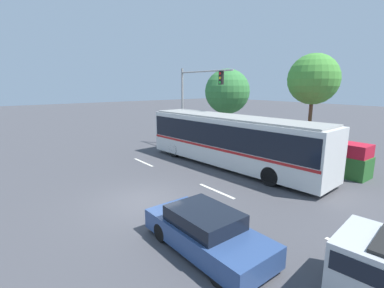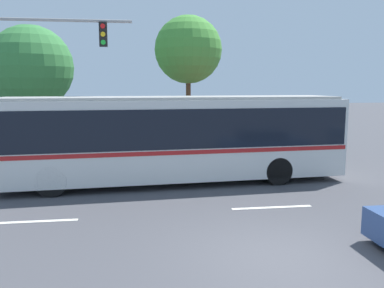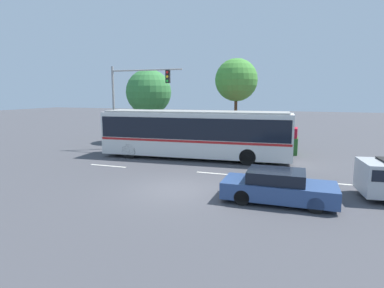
{
  "view_description": "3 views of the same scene",
  "coord_description": "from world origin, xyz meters",
  "px_view_note": "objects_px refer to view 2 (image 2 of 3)",
  "views": [
    {
      "loc": [
        10.24,
        -5.35,
        5.01
      ],
      "look_at": [
        -0.73,
        3.24,
        2.04
      ],
      "focal_mm": 26.13,
      "sensor_mm": 36.0,
      "label": 1
    },
    {
      "loc": [
        -2.86,
        -7.49,
        3.55
      ],
      "look_at": [
        -0.94,
        6.38,
        1.49
      ],
      "focal_mm": 37.35,
      "sensor_mm": 36.0,
      "label": 2
    },
    {
      "loc": [
        5.15,
        -12.76,
        4.24
      ],
      "look_at": [
        -1.33,
        5.82,
        1.14
      ],
      "focal_mm": 29.72,
      "sensor_mm": 36.0,
      "label": 3
    }
  ],
  "objects_px": {
    "city_bus": "(174,134)",
    "street_tree_left": "(31,68)",
    "street_tree_centre": "(188,50)",
    "traffic_light_pole": "(20,67)"
  },
  "relations": [
    {
      "from": "city_bus",
      "to": "street_tree_left",
      "type": "relative_size",
      "value": 1.96
    },
    {
      "from": "street_tree_centre",
      "to": "city_bus",
      "type": "bearing_deg",
      "value": -101.78
    },
    {
      "from": "traffic_light_pole",
      "to": "street_tree_centre",
      "type": "bearing_deg",
      "value": 35.76
    },
    {
      "from": "city_bus",
      "to": "traffic_light_pole",
      "type": "relative_size",
      "value": 1.99
    },
    {
      "from": "city_bus",
      "to": "street_tree_left",
      "type": "height_order",
      "value": "street_tree_left"
    },
    {
      "from": "city_bus",
      "to": "street_tree_left",
      "type": "bearing_deg",
      "value": -47.01
    },
    {
      "from": "street_tree_centre",
      "to": "traffic_light_pole",
      "type": "bearing_deg",
      "value": -144.24
    },
    {
      "from": "street_tree_left",
      "to": "street_tree_centre",
      "type": "relative_size",
      "value": 0.9
    },
    {
      "from": "city_bus",
      "to": "street_tree_centre",
      "type": "xyz_separation_m",
      "value": [
        1.37,
        6.57,
        3.56
      ]
    },
    {
      "from": "traffic_light_pole",
      "to": "city_bus",
      "type": "bearing_deg",
      "value": -15.17
    }
  ]
}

